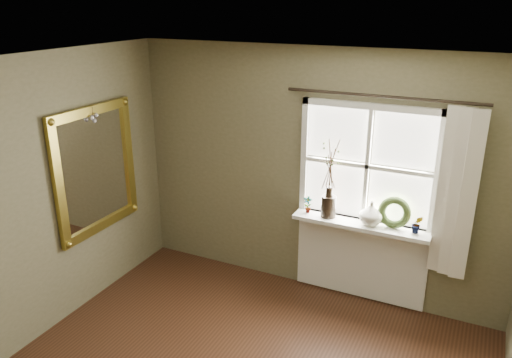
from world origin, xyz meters
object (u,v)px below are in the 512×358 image
object	(u,v)px
cream_vase	(371,213)
wreath	(394,216)
gilt_mirror	(96,169)
dark_jug	(328,206)

from	to	relation	value
cream_vase	wreath	xyz separation A→B (m)	(0.21, 0.04, -0.00)
wreath	gilt_mirror	size ratio (longest dim) A/B	0.24
cream_vase	gilt_mirror	xyz separation A→B (m)	(-2.61, -0.91, 0.35)
cream_vase	gilt_mirror	world-z (taller)	gilt_mirror
dark_jug	cream_vase	size ratio (longest dim) A/B	0.93
wreath	dark_jug	bearing A→B (deg)	-177.66
cream_vase	gilt_mirror	bearing A→B (deg)	-160.69
wreath	cream_vase	bearing A→B (deg)	-170.64
wreath	gilt_mirror	xyz separation A→B (m)	(-2.82, -0.95, 0.35)
dark_jug	wreath	world-z (taller)	wreath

